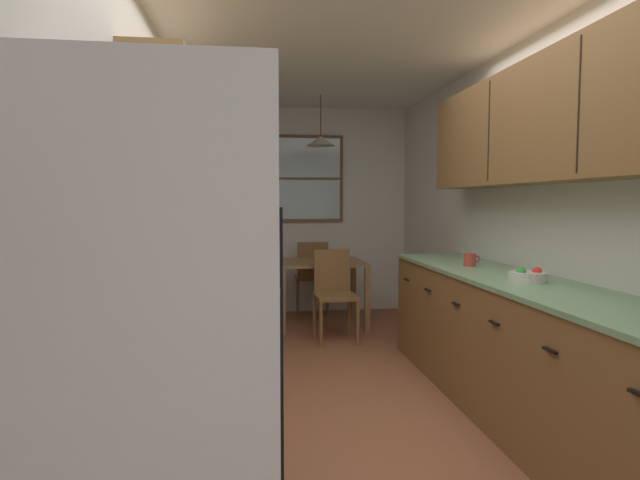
{
  "coord_description": "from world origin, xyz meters",
  "views": [
    {
      "loc": [
        -0.68,
        -2.86,
        1.38
      ],
      "look_at": [
        -0.11,
        1.29,
        1.08
      ],
      "focal_mm": 29.05,
      "sensor_mm": 36.0,
      "label": 1
    }
  ],
  "objects": [
    {
      "name": "dining_chair_near",
      "position": [
        0.16,
        2.21,
        0.5
      ],
      "size": [
        0.42,
        0.42,
        0.9
      ],
      "color": "brown",
      "rests_on": "ground"
    },
    {
      "name": "trash_bin",
      "position": [
        -0.7,
        1.99,
        0.33
      ],
      "size": [
        0.28,
        0.28,
        0.66
      ],
      "primitive_type": "cylinder",
      "color": "#3F3F42",
      "rests_on": "ground"
    },
    {
      "name": "dining_chair_far",
      "position": [
        0.08,
        3.42,
        0.5
      ],
      "size": [
        0.41,
        0.41,
        0.9
      ],
      "color": "brown",
      "rests_on": "ground"
    },
    {
      "name": "ground_plane",
      "position": [
        0.0,
        1.0,
        0.0
      ],
      "size": [
        12.0,
        12.0,
        0.0
      ],
      "primitive_type": "plane",
      "color": "#995B3D"
    },
    {
      "name": "microwave_over_range",
      "position": [
        -1.11,
        -0.51,
        1.67
      ],
      "size": [
        0.39,
        0.59,
        0.33
      ],
      "color": "black"
    },
    {
      "name": "wall_left",
      "position": [
        -1.35,
        1.0,
        1.27
      ],
      "size": [
        0.1,
        9.0,
        2.55
      ],
      "primitive_type": "cube",
      "color": "white",
      "rests_on": "ground"
    },
    {
      "name": "counter_left",
      "position": [
        -1.0,
        0.77,
        0.45
      ],
      "size": [
        0.64,
        1.93,
        0.9
      ],
      "color": "brown",
      "rests_on": "ground"
    },
    {
      "name": "back_window",
      "position": [
        0.05,
        3.58,
        1.67
      ],
      "size": [
        0.88,
        0.05,
        1.08
      ],
      "color": "brown"
    },
    {
      "name": "upper_cabinets_left",
      "position": [
        -1.14,
        0.72,
        1.84
      ],
      "size": [
        0.33,
        2.01,
        0.63
      ],
      "color": "brown"
    },
    {
      "name": "wall_right",
      "position": [
        1.35,
        1.0,
        1.27
      ],
      "size": [
        0.1,
        9.0,
        2.55
      ],
      "primitive_type": "cube",
      "color": "white",
      "rests_on": "ground"
    },
    {
      "name": "pendant_light",
      "position": [
        0.1,
        2.81,
        2.05
      ],
      "size": [
        0.32,
        0.32,
        0.55
      ],
      "color": "black"
    },
    {
      "name": "wall_back",
      "position": [
        0.0,
        3.65,
        1.27
      ],
      "size": [
        4.4,
        0.1,
        2.55
      ],
      "primitive_type": "cube",
      "color": "white",
      "rests_on": "ground"
    },
    {
      "name": "ceiling_slab",
      "position": [
        0.0,
        1.0,
        2.59
      ],
      "size": [
        4.4,
        9.0,
        0.08
      ],
      "primitive_type": "cube",
      "color": "white"
    },
    {
      "name": "dish_towel",
      "position": [
        -0.64,
        -0.35,
        0.5
      ],
      "size": [
        0.02,
        0.16,
        0.24
      ],
      "primitive_type": "cube",
      "color": "silver"
    },
    {
      "name": "mug_by_coffeemaker",
      "position": [
        0.97,
        0.83,
        0.95
      ],
      "size": [
        0.13,
        0.09,
        0.1
      ],
      "color": "#BF3F33",
      "rests_on": "counter_right"
    },
    {
      "name": "refrigerator",
      "position": [
        -0.95,
        -1.25,
        0.86
      ],
      "size": [
        0.72,
        0.81,
        1.73
      ],
      "color": "white",
      "rests_on": "ground"
    },
    {
      "name": "storage_canister",
      "position": [
        -1.0,
        0.02,
        0.98
      ],
      "size": [
        0.11,
        0.11,
        0.16
      ],
      "color": "#D84C19",
      "rests_on": "counter_left"
    },
    {
      "name": "counter_right",
      "position": [
        1.0,
        0.14,
        0.45
      ],
      "size": [
        0.64,
        3.33,
        0.9
      ],
      "color": "brown",
      "rests_on": "ground"
    },
    {
      "name": "upper_cabinets_right",
      "position": [
        1.14,
        0.09,
        1.87
      ],
      "size": [
        0.33,
        3.01,
        0.75
      ],
      "color": "brown"
    },
    {
      "name": "fruit_bowl",
      "position": [
        0.99,
        0.05,
        0.94
      ],
      "size": [
        0.22,
        0.22,
        0.09
      ],
      "color": "silver",
      "rests_on": "counter_right"
    },
    {
      "name": "dining_table",
      "position": [
        0.1,
        2.81,
        0.61
      ],
      "size": [
        0.95,
        0.79,
        0.73
      ],
      "color": "olive",
      "rests_on": "ground"
    },
    {
      "name": "stove_range",
      "position": [
        -0.99,
        -0.51,
        0.47
      ],
      "size": [
        0.66,
        0.64,
        1.1
      ],
      "color": "silver",
      "rests_on": "ground"
    }
  ]
}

